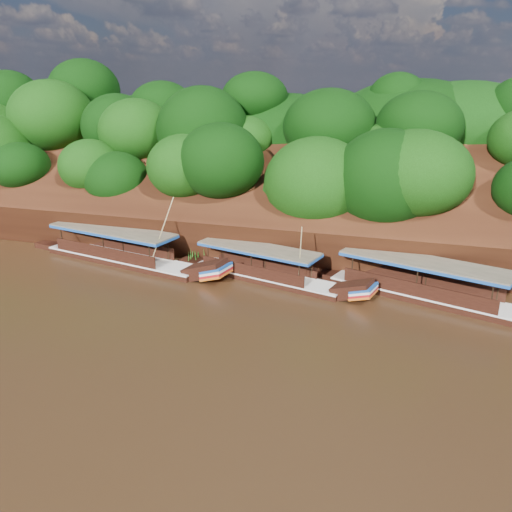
% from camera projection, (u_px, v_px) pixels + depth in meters
% --- Properties ---
extents(ground, '(160.00, 160.00, 0.00)m').
position_uv_depth(ground, '(235.00, 323.00, 30.29)').
color(ground, black).
rests_on(ground, ground).
extents(riverbank, '(120.00, 30.06, 19.40)m').
position_uv_depth(riverbank, '(309.00, 209.00, 50.23)').
color(riverbank, black).
rests_on(riverbank, ground).
extents(boat_0, '(16.42, 7.13, 6.77)m').
position_uv_depth(boat_0, '(446.00, 295.00, 32.70)').
color(boat_0, black).
rests_on(boat_0, ground).
extents(boat_1, '(14.11, 5.40, 5.22)m').
position_uv_depth(boat_1, '(275.00, 275.00, 36.37)').
color(boat_1, black).
rests_on(boat_1, ground).
extents(boat_2, '(17.24, 5.58, 6.34)m').
position_uv_depth(boat_2, '(131.00, 257.00, 40.04)').
color(boat_2, black).
rests_on(boat_2, ground).
extents(reeds, '(50.26, 2.62, 2.07)m').
position_uv_depth(reeds, '(233.00, 255.00, 39.62)').
color(reeds, '#236719').
rests_on(reeds, ground).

